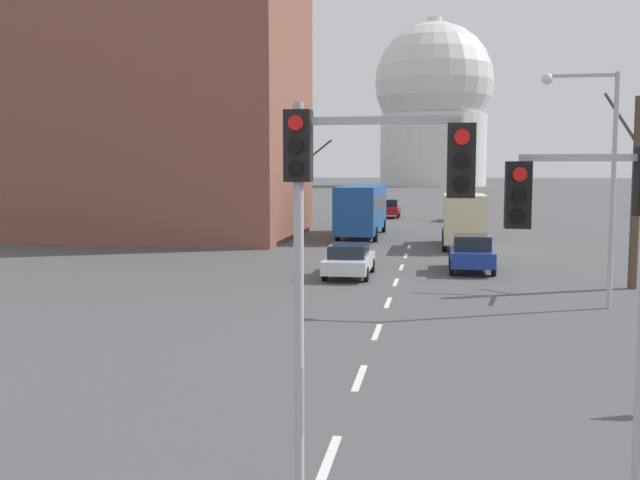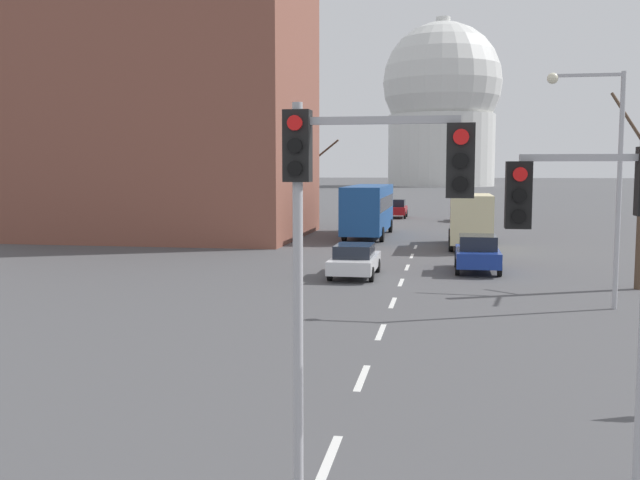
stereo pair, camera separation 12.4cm
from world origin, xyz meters
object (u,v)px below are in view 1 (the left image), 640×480
(traffic_signal_near_right, at_px, (601,225))
(delivery_truck, at_px, (464,219))
(sedan_mid_centre, at_px, (390,208))
(street_lamp_right, at_px, (599,162))
(sedan_far_left, at_px, (458,212))
(city_bus, at_px, (362,207))
(sedan_near_right, at_px, (472,253))
(traffic_signal_centre_tall, at_px, (352,200))
(sedan_near_left, at_px, (349,260))

(traffic_signal_near_right, height_order, delivery_truck, traffic_signal_near_right)
(sedan_mid_centre, bearing_deg, street_lamp_right, -77.48)
(sedan_far_left, bearing_deg, street_lamp_right, -85.14)
(street_lamp_right, bearing_deg, sedan_far_left, 94.86)
(street_lamp_right, bearing_deg, delivery_truck, 101.43)
(sedan_far_left, relative_size, city_bus, 0.39)
(traffic_signal_near_right, bearing_deg, sedan_far_left, 90.58)
(street_lamp_right, xyz_separation_m, sedan_near_right, (-3.62, 7.95, -3.94))
(city_bus, bearing_deg, sedan_far_left, 67.30)
(sedan_far_left, xyz_separation_m, delivery_truck, (-0.24, -21.94, 0.88))
(traffic_signal_centre_tall, xyz_separation_m, sedan_mid_centre, (-3.35, 58.27, -3.27))
(sedan_near_left, height_order, sedan_mid_centre, sedan_mid_centre)
(traffic_signal_centre_tall, bearing_deg, sedan_near_left, 97.14)
(sedan_near_right, bearing_deg, traffic_signal_near_right, -87.99)
(traffic_signal_near_right, relative_size, sedan_mid_centre, 1.15)
(sedan_near_left, bearing_deg, street_lamp_right, -32.37)
(sedan_mid_centre, height_order, delivery_truck, delivery_truck)
(traffic_signal_centre_tall, bearing_deg, sedan_far_left, 87.00)
(traffic_signal_centre_tall, height_order, sedan_far_left, traffic_signal_centre_tall)
(sedan_near_left, xyz_separation_m, city_bus, (-1.37, 18.03, 1.33))
(sedan_near_right, xyz_separation_m, delivery_truck, (-0.02, 10.05, 0.85))
(sedan_mid_centre, distance_m, city_bus, 19.72)
(sedan_near_left, distance_m, city_bus, 18.13)
(traffic_signal_centre_tall, xyz_separation_m, delivery_truck, (2.63, 32.95, -2.45))
(city_bus, bearing_deg, sedan_mid_centre, 88.28)
(street_lamp_right, relative_size, city_bus, 0.71)
(sedan_far_left, relative_size, delivery_truck, 0.58)
(traffic_signal_centre_tall, bearing_deg, street_lamp_right, 67.26)
(traffic_signal_centre_tall, bearing_deg, sedan_mid_centre, 93.29)
(traffic_signal_centre_tall, xyz_separation_m, traffic_signal_near_right, (3.41, 1.11, -0.38))
(street_lamp_right, distance_m, delivery_truck, 18.62)
(street_lamp_right, bearing_deg, sedan_near_left, 147.63)
(city_bus, height_order, delivery_truck, city_bus)
(sedan_near_left, relative_size, city_bus, 0.41)
(sedan_near_left, bearing_deg, sedan_near_right, 24.14)
(city_bus, bearing_deg, sedan_near_left, -85.67)
(sedan_mid_centre, distance_m, delivery_truck, 26.02)
(street_lamp_right, xyz_separation_m, delivery_truck, (-3.64, 17.99, -3.09))
(street_lamp_right, distance_m, sedan_mid_centre, 44.54)
(sedan_near_right, bearing_deg, traffic_signal_centre_tall, -96.60)
(delivery_truck, bearing_deg, sedan_near_left, -112.79)
(traffic_signal_near_right, bearing_deg, street_lamp_right, 78.35)
(street_lamp_right, distance_m, sedan_near_left, 11.23)
(traffic_signal_centre_tall, relative_size, street_lamp_right, 0.71)
(street_lamp_right, bearing_deg, traffic_signal_centre_tall, -112.74)
(sedan_near_right, bearing_deg, sedan_mid_centre, 99.64)
(traffic_signal_near_right, relative_size, sedan_near_left, 1.12)
(sedan_mid_centre, bearing_deg, sedan_near_left, -88.82)
(traffic_signal_near_right, relative_size, sedan_far_left, 1.19)
(traffic_signal_centre_tall, distance_m, sedan_near_right, 23.29)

